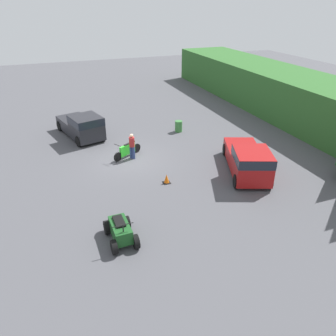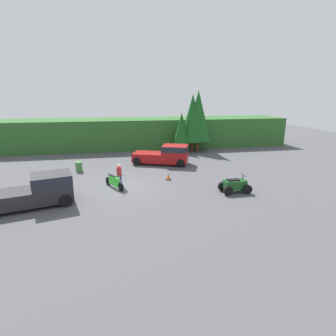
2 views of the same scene
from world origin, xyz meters
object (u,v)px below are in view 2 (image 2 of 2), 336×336
Objects in this scene: traffic_cone at (168,177)px; steel_barrel at (79,167)px; pickup_truck_red at (166,154)px; pickup_truck_second at (38,190)px; dirt_bike at (114,182)px; quad_atv at (235,185)px; rider_person at (119,174)px.

steel_barrel reaches higher than traffic_cone.
pickup_truck_red and pickup_truck_second have the same top height.
quad_atv is at bearing 42.78° from dirt_bike.
rider_person is at bearing 90.36° from dirt_bike.
rider_person is (-4.59, -5.92, -0.05)m from pickup_truck_red.
dirt_bike is at bearing -103.12° from rider_person.
traffic_cone is at bearing -27.04° from steel_barrel.
pickup_truck_red is at bearing 110.15° from dirt_bike.
pickup_truck_second reaches higher than quad_atv.
dirt_bike is 5.89m from steel_barrel.
quad_atv is 2.37× the size of steel_barrel.
dirt_bike is at bearing -57.89° from steel_barrel.
rider_person is at bearing -106.56° from pickup_truck_red.
pickup_truck_red reaches higher than dirt_bike.
pickup_truck_red is 3.27× the size of rider_person.
steel_barrel is at bearing 145.85° from quad_atv.
traffic_cone is 0.62× the size of steel_barrel.
steel_barrel is (-8.10, -1.17, -0.56)m from pickup_truck_red.
dirt_bike is at bearing -163.85° from traffic_cone.
pickup_truck_red reaches higher than traffic_cone.
steel_barrel is at bearing -150.61° from pickup_truck_red.
dirt_bike is at bearing -107.72° from pickup_truck_red.
pickup_truck_second is at bearing -117.01° from pickup_truck_red.
pickup_truck_second is at bearing -93.68° from dirt_bike.
pickup_truck_red is at bearing 81.57° from traffic_cone.
pickup_truck_red reaches higher than rider_person.
dirt_bike is 1.03× the size of quad_atv.
pickup_truck_red reaches higher than steel_barrel.
quad_atv reaches higher than traffic_cone.
quad_atv is at bearing 27.02° from rider_person.
pickup_truck_second is at bearing 178.43° from quad_atv.
quad_atv is 3.79× the size of traffic_cone.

